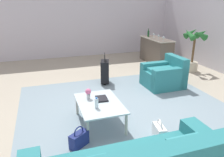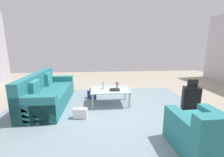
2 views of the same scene
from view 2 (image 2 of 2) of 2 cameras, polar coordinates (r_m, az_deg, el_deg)
The scene contains 11 objects.
ground_plane at distance 4.03m, azimuth 5.71°, elevation -12.02°, with size 12.00×12.00×0.00m, color #A89E89.
area_rug at distance 3.78m, azimuth -2.92°, elevation -13.61°, with size 5.20×4.40×0.01m, color gray.
couch at distance 4.65m, azimuth -23.57°, elevation -5.57°, with size 0.93×2.34×0.91m.
armchair at distance 2.87m, azimuth 31.85°, elevation -18.21°, with size 0.86×0.97×0.80m.
coffee_table at distance 4.30m, azimuth -0.69°, elevation -4.82°, with size 1.10×0.76×0.44m.
water_bottle at distance 4.35m, azimuth -3.43°, elevation -2.69°, with size 0.06×0.06×0.20m.
coffee_table_book at distance 4.22m, azimuth 1.02°, elevation -4.27°, with size 0.27×0.20×0.03m, color black.
flower_vase at distance 4.42m, azimuth 2.00°, elevation -2.04°, with size 0.11×0.11×0.21m.
suitcase_black at distance 4.32m, azimuth 27.86°, elevation -6.67°, with size 0.45×0.33×0.85m.
handbag_white at distance 3.65m, azimuth -11.95°, elevation -12.72°, with size 0.34×0.19×0.36m.
handbag_navy at distance 4.84m, azimuth -7.72°, elevation -6.17°, with size 0.30×0.34×0.36m.
Camera 2 is at (0.72, 3.60, 1.67)m, focal length 24.00 mm.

